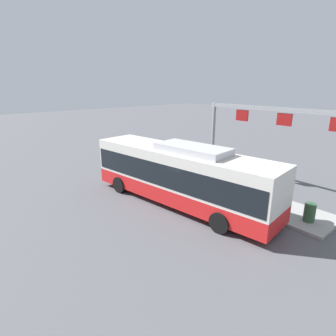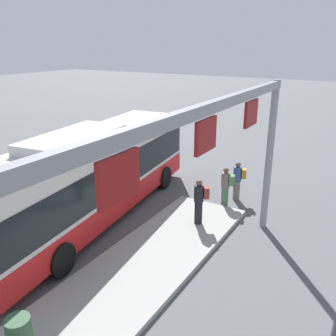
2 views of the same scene
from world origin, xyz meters
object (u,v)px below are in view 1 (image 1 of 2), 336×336
person_waiting_near (187,163)px  person_waiting_mid (207,168)px  bus_main (179,173)px  person_boarding (180,160)px  trash_bin (310,212)px

person_waiting_near → person_waiting_mid: (-2.10, 0.16, 0.16)m
person_waiting_mid → bus_main: bearing=-13.9°
bus_main → person_waiting_near: bus_main is taller
bus_main → person_waiting_near: bearing=-55.8°
person_boarding → person_waiting_near: same height
bus_main → person_waiting_mid: (1.34, -3.74, -0.76)m
person_waiting_mid → trash_bin: 7.15m
person_waiting_near → trash_bin: size_ratio=1.86×
person_boarding → trash_bin: person_boarding is taller
person_boarding → trash_bin: size_ratio=1.86×
bus_main → person_waiting_near: (3.44, -3.90, -0.92)m
bus_main → person_waiting_mid: size_ratio=6.85×
person_waiting_mid → trash_bin: person_waiting_mid is taller
person_boarding → person_waiting_mid: size_ratio=1.00×
bus_main → person_boarding: bus_main is taller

